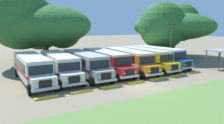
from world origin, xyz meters
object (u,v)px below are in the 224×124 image
object	(u,v)px
parked_bus_slot_6	(158,55)
parked_bus_slot_1	(59,65)
parked_bus_slot_0	(32,67)
parked_bus_slot_5	(145,57)
parked_bus_slot_4	(128,59)
secondary_tree	(170,26)
parked_bus_slot_2	(85,63)
parked_bus_slot_3	(106,60)
waiting_shelter	(220,52)
broad_shade_tree	(40,24)
utility_pole	(171,42)

from	to	relation	value
parked_bus_slot_6	parked_bus_slot_1	bearing A→B (deg)	-90.77
parked_bus_slot_0	parked_bus_slot_5	xyz separation A→B (m)	(15.43, -0.55, 0.00)
parked_bus_slot_4	secondary_tree	distance (m)	16.40
parked_bus_slot_2	parked_bus_slot_3	distance (m)	3.09
parked_bus_slot_5	parked_bus_slot_3	bearing A→B (deg)	-92.92
parked_bus_slot_2	parked_bus_slot_4	size ratio (longest dim) A/B	0.99
parked_bus_slot_1	waiting_shelter	bearing A→B (deg)	76.27
parked_bus_slot_3	parked_bus_slot_0	bearing A→B (deg)	-88.00
parked_bus_slot_1	broad_shade_tree	xyz separation A→B (m)	(0.64, 11.50, 4.76)
parked_bus_slot_4	utility_pole	xyz separation A→B (m)	(8.62, 0.61, 1.97)
parked_bus_slot_1	waiting_shelter	distance (m)	22.13
parked_bus_slot_2	parked_bus_slot_5	bearing A→B (deg)	90.24
parked_bus_slot_4	secondary_tree	xyz separation A→B (m)	(14.42, 6.40, 4.48)
parked_bus_slot_1	parked_bus_slot_5	size ratio (longest dim) A/B	1.00
parked_bus_slot_4	broad_shade_tree	world-z (taller)	broad_shade_tree
parked_bus_slot_4	parked_bus_slot_2	bearing A→B (deg)	-89.28
parked_bus_slot_0	parked_bus_slot_3	bearing A→B (deg)	89.46
parked_bus_slot_6	secondary_tree	size ratio (longest dim) A/B	0.68
parked_bus_slot_3	secondary_tree	xyz separation A→B (m)	(17.65, 5.80, 4.48)
parked_bus_slot_5	waiting_shelter	xyz separation A→B (m)	(8.73, -5.81, 0.87)
parked_bus_slot_2	parked_bus_slot_3	world-z (taller)	same
parked_bus_slot_0	utility_pole	xyz separation A→B (m)	(21.01, -0.06, 1.97)
parked_bus_slot_1	parked_bus_slot_2	size ratio (longest dim) A/B	1.00
parked_bus_slot_5	parked_bus_slot_0	bearing A→B (deg)	-90.62
parked_bus_slot_4	secondary_tree	size ratio (longest dim) A/B	0.68
parked_bus_slot_1	broad_shade_tree	distance (m)	12.46
parked_bus_slot_5	waiting_shelter	bearing A→B (deg)	57.80
utility_pole	parked_bus_slot_3	bearing A→B (deg)	-179.91
parked_bus_slot_4	parked_bus_slot_5	bearing A→B (deg)	96.39
parked_bus_slot_6	secondary_tree	bearing A→B (deg)	124.14
parked_bus_slot_5	utility_pole	xyz separation A→B (m)	(5.58, 0.50, 1.97)
parked_bus_slot_6	broad_shade_tree	distance (m)	19.38
parked_bus_slot_0	parked_bus_slot_6	distance (m)	18.40
waiting_shelter	parked_bus_slot_5	bearing A→B (deg)	146.36
parked_bus_slot_4	parked_bus_slot_6	size ratio (longest dim) A/B	1.01
parked_bus_slot_2	parked_bus_slot_0	bearing A→B (deg)	-90.67
parked_bus_slot_4	parked_bus_slot_1	bearing A→B (deg)	-90.56
parked_bus_slot_3	utility_pole	xyz separation A→B (m)	(11.85, 0.02, 1.97)
parked_bus_slot_4	waiting_shelter	world-z (taller)	parked_bus_slot_4
parked_bus_slot_1	waiting_shelter	world-z (taller)	parked_bus_slot_1
parked_bus_slot_1	parked_bus_slot_3	bearing A→B (deg)	91.47
secondary_tree	parked_bus_slot_3	bearing A→B (deg)	-161.80
parked_bus_slot_4	parked_bus_slot_6	world-z (taller)	same
parked_bus_slot_6	parked_bus_slot_4	bearing A→B (deg)	-84.10
parked_bus_slot_1	secondary_tree	world-z (taller)	secondary_tree
parked_bus_slot_3	parked_bus_slot_4	world-z (taller)	same
parked_bus_slot_2	secondary_tree	xyz separation A→B (m)	(20.74, 6.00, 4.48)
secondary_tree	utility_pole	xyz separation A→B (m)	(-5.80, -5.78, -2.51)
parked_bus_slot_3	waiting_shelter	xyz separation A→B (m)	(15.00, -6.29, 0.87)
broad_shade_tree	secondary_tree	world-z (taller)	broad_shade_tree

